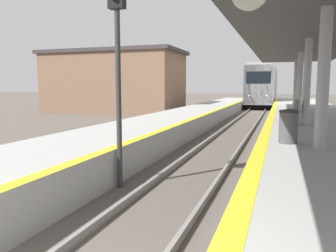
% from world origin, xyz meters
% --- Properties ---
extents(train, '(2.80, 21.49, 4.60)m').
position_xyz_m(train, '(0.00, 40.78, 2.34)').
color(train, black).
rests_on(train, ground).
extents(signal_near, '(0.36, 0.31, 4.89)m').
position_xyz_m(signal_near, '(-1.39, 4.75, 3.40)').
color(signal_near, '#2D2D2D').
rests_on(signal_near, ground).
extents(station_canopy, '(4.67, 25.43, 3.41)m').
position_xyz_m(station_canopy, '(2.96, 11.50, 4.10)').
color(station_canopy, '#99999E').
rests_on(station_canopy, platform_right).
extents(trash_bin, '(0.48, 0.48, 0.84)m').
position_xyz_m(trash_bin, '(2.27, 6.97, 1.30)').
color(trash_bin, '#4C4C51').
rests_on(trash_bin, platform_right).
extents(bench, '(0.44, 1.81, 0.92)m').
position_xyz_m(bench, '(2.54, 12.08, 1.37)').
color(bench, '#4C4C51').
rests_on(bench, platform_right).
extents(station_building, '(12.06, 6.08, 5.34)m').
position_xyz_m(station_building, '(-11.87, 24.03, 2.69)').
color(station_building, brown).
rests_on(station_building, ground).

